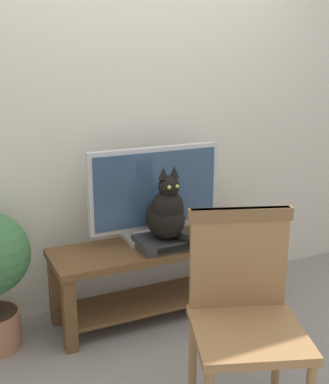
# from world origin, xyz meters

# --- Properties ---
(ground_plane) EXTENTS (12.00, 12.00, 0.00)m
(ground_plane) POSITION_xyz_m (0.00, 0.00, 0.00)
(ground_plane) COLOR gray
(back_wall) EXTENTS (7.00, 0.12, 2.80)m
(back_wall) POSITION_xyz_m (0.00, 0.87, 1.40)
(back_wall) COLOR beige
(back_wall) RESTS_ON ground
(tv_stand) EXTENTS (1.39, 0.43, 0.49)m
(tv_stand) POSITION_xyz_m (0.01, 0.49, 0.34)
(tv_stand) COLOR brown
(tv_stand) RESTS_ON ground
(tv) EXTENTS (0.86, 0.20, 0.59)m
(tv) POSITION_xyz_m (0.01, 0.58, 0.80)
(tv) COLOR #B7B7BC
(tv) RESTS_ON tv_stand
(media_box) EXTENTS (0.35, 0.25, 0.07)m
(media_box) POSITION_xyz_m (0.01, 0.42, 0.52)
(media_box) COLOR #2D2D30
(media_box) RESTS_ON tv_stand
(cat) EXTENTS (0.23, 0.37, 0.45)m
(cat) POSITION_xyz_m (0.01, 0.40, 0.72)
(cat) COLOR black
(cat) RESTS_ON media_box
(wooden_chair) EXTENTS (0.61, 0.61, 0.97)m
(wooden_chair) POSITION_xyz_m (-0.04, -0.50, 0.56)
(wooden_chair) COLOR olive
(wooden_chair) RESTS_ON ground
(book_stack) EXTENTS (0.24, 0.19, 0.10)m
(book_stack) POSITION_xyz_m (0.52, 0.44, 0.54)
(book_stack) COLOR #33477A
(book_stack) RESTS_ON tv_stand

